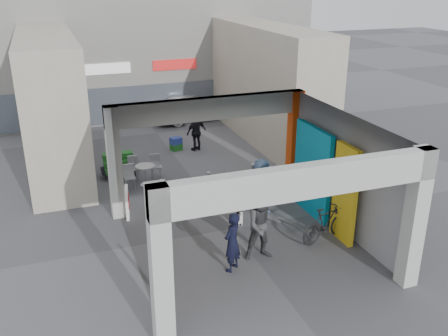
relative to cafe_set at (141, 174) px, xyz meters
name	(u,v)px	position (x,y,z in m)	size (l,w,h in m)	color
ground	(232,229)	(1.83, -4.38, -0.31)	(90.00, 90.00, 0.00)	#545358
arcade_canopy	(262,163)	(2.37, -5.20, 1.99)	(6.40, 6.45, 6.40)	#B3B2AE
far_building	(135,36)	(1.83, 9.62, 3.68)	(18.00, 4.08, 8.00)	white
plaza_bldg_left	(52,101)	(-2.67, 3.12, 2.19)	(2.00, 9.00, 5.00)	#B6AA97
plaza_bldg_right	(267,84)	(6.33, 3.12, 2.19)	(2.00, 9.00, 5.00)	#B6AA97
bollard_left	(162,192)	(0.29, -2.00, 0.10)	(0.09, 0.09, 0.83)	gray
bollard_center	(209,184)	(1.95, -1.86, 0.10)	(0.09, 0.09, 0.82)	gray
bollard_right	(253,178)	(3.49, -2.01, 0.17)	(0.09, 0.09, 0.97)	gray
advert_board_near	(161,282)	(-0.91, -7.06, 0.19)	(0.20, 0.55, 1.00)	white
advert_board_far	(127,202)	(-0.91, -2.57, 0.19)	(0.18, 0.56, 1.00)	white
cafe_set	(141,174)	(0.00, 0.00, 0.00)	(1.46, 1.18, 0.88)	#99999E
produce_stand	(119,167)	(-0.64, 0.89, 0.03)	(1.30, 0.70, 0.85)	black
crate_stack	(176,144)	(2.09, 2.98, -0.03)	(0.53, 0.46, 0.56)	#17501D
border_collie	(239,217)	(2.14, -4.16, -0.08)	(0.21, 0.42, 0.58)	black
man_with_dog	(232,242)	(1.07, -6.39, 0.48)	(0.58, 0.38, 1.58)	black
man_back_turned	(263,225)	(2.03, -6.12, 0.65)	(0.93, 0.73, 1.92)	#3F3F42
man_elderly	(261,186)	(3.05, -3.66, 0.58)	(0.88, 0.57, 1.79)	#5474A4
man_crates	(196,132)	(2.91, 2.68, 0.50)	(0.95, 0.39, 1.62)	black
bicycle_front	(290,191)	(4.13, -3.57, 0.24)	(0.73, 2.10, 1.10)	black
bicycle_rear	(326,223)	(4.08, -5.87, 0.21)	(0.49, 1.73, 1.04)	black
white_van	(191,107)	(4.00, 7.12, 0.38)	(1.63, 4.05, 1.38)	silver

